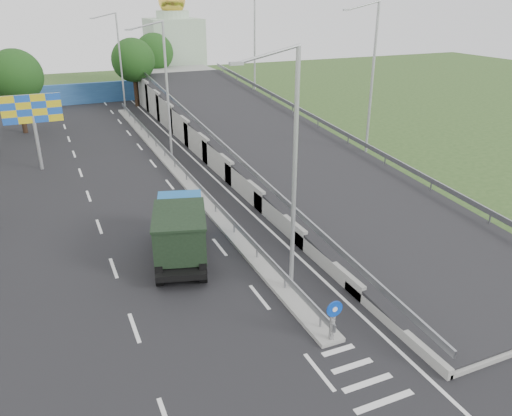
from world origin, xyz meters
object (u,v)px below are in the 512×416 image
sign_bollard (333,320)px  church (175,47)px  lamp_post_mid (164,86)px  billboard (32,113)px  lamp_post_far (118,57)px  lamp_post_near (291,164)px  dump_truck (180,230)px

sign_bollard → church: bearing=80.2°
lamp_post_mid → billboard: lamp_post_mid is taller
lamp_post_mid → church: bearing=73.8°
lamp_post_far → church: bearing=54.8°
sign_bollard → lamp_post_near: 6.12m
dump_truck → sign_bollard: bearing=-53.6°
sign_bollard → dump_truck: 9.20m
lamp_post_near → lamp_post_far: (0.00, 40.00, 0.00)m
lamp_post_mid → billboard: 9.47m
church → lamp_post_far: bearing=-125.2°
lamp_post_far → lamp_post_mid: bearing=-90.0°
lamp_post_far → lamp_post_near: bearing=-90.0°
lamp_post_near → dump_truck: (-3.35, 4.78, -4.32)m
lamp_post_near → lamp_post_far: size_ratio=1.00×
lamp_post_mid → lamp_post_far: same height
sign_bollard → lamp_post_far: 44.08m
sign_bollard → billboard: (-9.00, 25.83, 3.15)m
billboard → lamp_post_near: bearing=-67.5°
lamp_post_near → dump_truck: lamp_post_near is taller
billboard → dump_truck: size_ratio=0.85×
lamp_post_far → billboard: 20.24m
lamp_post_near → lamp_post_mid: (0.00, 20.00, 0.00)m
sign_bollard → lamp_post_far: (0.11, 43.83, 4.77)m
church → billboard: church is taller
lamp_post_near → dump_truck: bearing=125.0°
lamp_post_mid → lamp_post_far: 20.00m
sign_bollard → lamp_post_mid: lamp_post_mid is taller
dump_truck → lamp_post_near: bearing=-39.2°
dump_truck → lamp_post_far: bearing=100.4°
billboard → lamp_post_far: bearing=63.2°
lamp_post_near → church: 54.90m
dump_truck → billboard: bearing=124.3°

